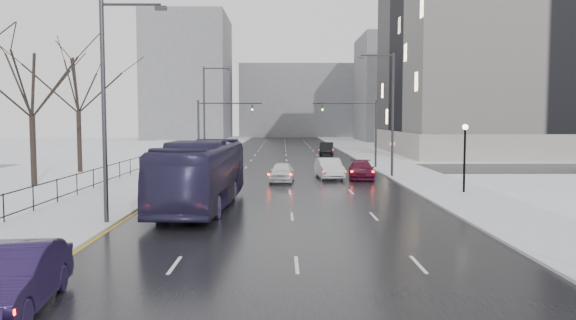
{
  "coord_description": "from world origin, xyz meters",
  "views": [
    {
      "loc": [
        -0.47,
        -5.06,
        4.86
      ],
      "look_at": [
        -0.16,
        26.05,
        2.5
      ],
      "focal_mm": 35.0,
      "sensor_mm": 36.0,
      "label": 1
    }
  ],
  "objects_px": {
    "no_uturn_sign": "(392,147)",
    "sedan_right_distant": "(327,149)",
    "mast_signal_left": "(210,126)",
    "sedan_center_near": "(282,172)",
    "mast_signal_right": "(365,126)",
    "sedan_left_near": "(11,279)",
    "streetlight_l_near": "(109,100)",
    "sedan_right_near": "(329,168)",
    "bus": "(202,174)",
    "streetlight_l_far": "(206,110)",
    "sedan_right_far": "(361,170)",
    "tree_park_d": "(34,187)",
    "lamppost_r_mid": "(465,148)",
    "streetlight_r_mid": "(390,108)",
    "tree_park_e": "(80,173)"
  },
  "relations": [
    {
      "from": "streetlight_r_mid",
      "to": "streetlight_l_near",
      "type": "relative_size",
      "value": 1.0
    },
    {
      "from": "bus",
      "to": "sedan_right_distant",
      "type": "xyz_separation_m",
      "value": [
        10.08,
        42.78,
        -0.99
      ]
    },
    {
      "from": "lamppost_r_mid",
      "to": "no_uturn_sign",
      "type": "distance_m",
      "value": 14.13
    },
    {
      "from": "mast_signal_right",
      "to": "sedan_right_distant",
      "type": "xyz_separation_m",
      "value": [
        -2.05,
        19.63,
        -3.26
      ]
    },
    {
      "from": "tree_park_d",
      "to": "mast_signal_right",
      "type": "distance_m",
      "value": 29.05
    },
    {
      "from": "tree_park_d",
      "to": "sedan_right_distant",
      "type": "distance_m",
      "value": 40.8
    },
    {
      "from": "streetlight_l_far",
      "to": "sedan_right_distant",
      "type": "height_order",
      "value": "streetlight_l_far"
    },
    {
      "from": "lamppost_r_mid",
      "to": "sedan_right_near",
      "type": "relative_size",
      "value": 0.88
    },
    {
      "from": "sedan_right_far",
      "to": "sedan_right_near",
      "type": "bearing_deg",
      "value": -178.06
    },
    {
      "from": "no_uturn_sign",
      "to": "sedan_right_near",
      "type": "relative_size",
      "value": 0.55
    },
    {
      "from": "sedan_left_near",
      "to": "bus",
      "type": "distance_m",
      "value": 16.4
    },
    {
      "from": "streetlight_r_mid",
      "to": "no_uturn_sign",
      "type": "distance_m",
      "value": 5.3
    },
    {
      "from": "mast_signal_right",
      "to": "sedan_right_near",
      "type": "xyz_separation_m",
      "value": [
        -4.1,
        -8.89,
        -3.26
      ]
    },
    {
      "from": "streetlight_l_far",
      "to": "no_uturn_sign",
      "type": "xyz_separation_m",
      "value": [
        17.37,
        -8.0,
        -3.32
      ]
    },
    {
      "from": "mast_signal_left",
      "to": "sedan_right_far",
      "type": "distance_m",
      "value": 16.28
    },
    {
      "from": "bus",
      "to": "streetlight_r_mid",
      "type": "bearing_deg",
      "value": 52.06
    },
    {
      "from": "mast_signal_left",
      "to": "streetlight_l_far",
      "type": "bearing_deg",
      "value": 101.87
    },
    {
      "from": "sedan_right_far",
      "to": "streetlight_r_mid",
      "type": "bearing_deg",
      "value": 29.63
    },
    {
      "from": "tree_park_d",
      "to": "sedan_center_near",
      "type": "distance_m",
      "value": 17.57
    },
    {
      "from": "mast_signal_left",
      "to": "bus",
      "type": "distance_m",
      "value": 23.4
    },
    {
      "from": "tree_park_e",
      "to": "lamppost_r_mid",
      "type": "height_order",
      "value": "tree_park_e"
    },
    {
      "from": "bus",
      "to": "sedan_center_near",
      "type": "xyz_separation_m",
      "value": [
        4.3,
        12.11,
        -1.06
      ]
    },
    {
      "from": "streetlight_l_near",
      "to": "lamppost_r_mid",
      "type": "xyz_separation_m",
      "value": [
        19.17,
        10.0,
        -2.67
      ]
    },
    {
      "from": "streetlight_r_mid",
      "to": "streetlight_l_near",
      "type": "distance_m",
      "value": 25.82
    },
    {
      "from": "lamppost_r_mid",
      "to": "mast_signal_left",
      "type": "bearing_deg",
      "value": 135.52
    },
    {
      "from": "bus",
      "to": "no_uturn_sign",
      "type": "bearing_deg",
      "value": 56.45
    },
    {
      "from": "streetlight_l_near",
      "to": "sedan_center_near",
      "type": "distance_m",
      "value": 19.23
    },
    {
      "from": "streetlight_l_near",
      "to": "sedan_left_near",
      "type": "xyz_separation_m",
      "value": [
        0.97,
        -11.35,
        -4.76
      ]
    },
    {
      "from": "tree_park_d",
      "to": "sedan_left_near",
      "type": "xyz_separation_m",
      "value": [
        10.6,
        -25.35,
        0.86
      ]
    },
    {
      "from": "tree_park_e",
      "to": "streetlight_l_near",
      "type": "height_order",
      "value": "streetlight_l_near"
    },
    {
      "from": "tree_park_e",
      "to": "sedan_right_far",
      "type": "height_order",
      "value": "tree_park_e"
    },
    {
      "from": "streetlight_l_near",
      "to": "no_uturn_sign",
      "type": "bearing_deg",
      "value": 54.11
    },
    {
      "from": "lamppost_r_mid",
      "to": "bus",
      "type": "height_order",
      "value": "lamppost_r_mid"
    },
    {
      "from": "streetlight_r_mid",
      "to": "sedan_center_near",
      "type": "bearing_deg",
      "value": -160.64
    },
    {
      "from": "bus",
      "to": "sedan_right_distant",
      "type": "height_order",
      "value": "bus"
    },
    {
      "from": "sedan_left_near",
      "to": "sedan_center_near",
      "type": "height_order",
      "value": "sedan_left_near"
    },
    {
      "from": "mast_signal_left",
      "to": "sedan_center_near",
      "type": "relative_size",
      "value": 1.51
    },
    {
      "from": "tree_park_d",
      "to": "sedan_right_far",
      "type": "xyz_separation_m",
      "value": [
        23.57,
        4.94,
        0.74
      ]
    },
    {
      "from": "sedan_left_near",
      "to": "sedan_center_near",
      "type": "distance_m",
      "value": 29.09
    },
    {
      "from": "sedan_center_near",
      "to": "streetlight_l_far",
      "type": "bearing_deg",
      "value": 121.48
    },
    {
      "from": "no_uturn_sign",
      "to": "sedan_right_distant",
      "type": "height_order",
      "value": "no_uturn_sign"
    },
    {
      "from": "mast_signal_left",
      "to": "streetlight_l_near",
      "type": "bearing_deg",
      "value": -91.72
    },
    {
      "from": "mast_signal_right",
      "to": "streetlight_l_near",
      "type": "bearing_deg",
      "value": -118.96
    },
    {
      "from": "bus",
      "to": "sedan_right_near",
      "type": "bearing_deg",
      "value": 63.24
    },
    {
      "from": "lamppost_r_mid",
      "to": "sedan_right_distant",
      "type": "height_order",
      "value": "lamppost_r_mid"
    },
    {
      "from": "mast_signal_right",
      "to": "sedan_left_near",
      "type": "bearing_deg",
      "value": -110.26
    },
    {
      "from": "tree_park_d",
      "to": "bus",
      "type": "height_order",
      "value": "tree_park_d"
    },
    {
      "from": "streetlight_l_near",
      "to": "sedan_right_distant",
      "type": "bearing_deg",
      "value": 74.23
    },
    {
      "from": "sedan_left_near",
      "to": "sedan_right_distant",
      "type": "relative_size",
      "value": 1.02
    },
    {
      "from": "mast_signal_right",
      "to": "sedan_right_far",
      "type": "bearing_deg",
      "value": -99.75
    }
  ]
}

